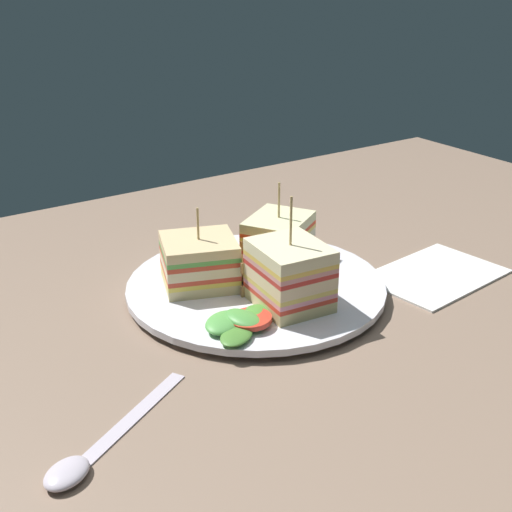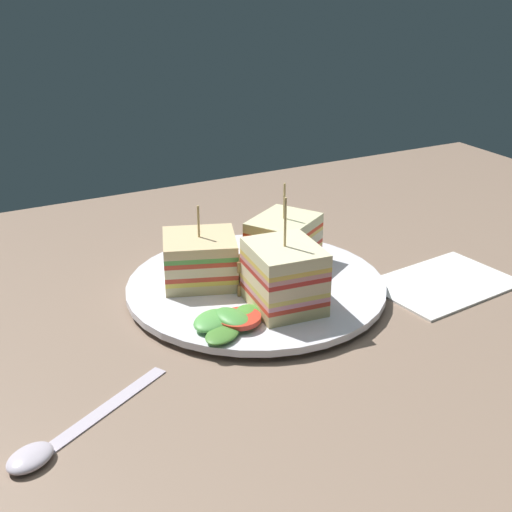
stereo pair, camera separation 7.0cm
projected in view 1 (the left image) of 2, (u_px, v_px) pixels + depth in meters
ground_plane at (256, 301)px, 71.86cm from camera, size 126.12×75.62×1.80cm
plate at (256, 287)px, 71.18cm from camera, size 26.70×26.70×1.30cm
sandwich_wedge_0 at (200, 262)px, 69.77cm from camera, size 9.22×8.91×8.27cm
sandwich_wedge_1 at (286, 276)px, 65.16cm from camera, size 6.94×7.94×11.01cm
sandwich_wedge_2 at (278, 240)px, 74.66cm from camera, size 9.32×8.84×9.14cm
chip_pile at (251, 267)px, 71.38cm from camera, size 5.81×6.36×2.35cm
salad_garnish at (241, 322)px, 62.25cm from camera, size 8.13×6.94×1.66cm
spoon at (88, 455)px, 47.92cm from camera, size 14.60×9.36×1.00cm
napkin at (435, 274)px, 75.38cm from camera, size 15.77×11.70×0.50cm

